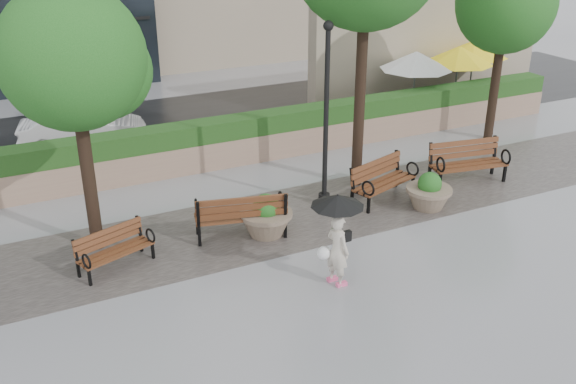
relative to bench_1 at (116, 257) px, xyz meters
name	(u,v)px	position (x,y,z in m)	size (l,w,h in m)	color
ground	(347,280)	(4.05, -2.50, -0.25)	(100.00, 100.00, 0.00)	gray
cobble_strip	(282,219)	(4.05, 0.50, -0.25)	(28.00, 3.20, 0.01)	#383330
hedge_wall	(222,142)	(4.05, 4.50, 0.41)	(24.00, 0.80, 1.35)	#9A7B63
cafe_wall	(429,47)	(13.55, 7.50, 1.75)	(10.00, 0.60, 4.00)	tan
cafe_hedge	(452,103)	(13.05, 5.30, 0.20)	(8.00, 0.50, 0.90)	#174316
asphalt_street	(181,125)	(4.05, 8.50, -0.25)	(40.00, 7.00, 0.00)	black
bench_1	(116,257)	(0.00, 0.00, 0.00)	(1.68, 1.11, 0.84)	brown
bench_2	(241,223)	(2.85, 0.15, 0.07)	(2.15, 1.28, 1.09)	brown
bench_3	(383,188)	(6.85, 0.41, 0.05)	(2.02, 1.29, 1.02)	brown
bench_4	(467,171)	(9.52, 0.36, 0.08)	(2.16, 1.15, 1.10)	brown
planter_left	(266,219)	(3.39, -0.03, 0.14)	(1.20, 1.20, 1.00)	#7F6B56
planter_right	(429,194)	(7.57, -0.51, 0.12)	(1.13, 1.13, 0.95)	#7F6B56
lamppost	(326,128)	(5.35, 0.80, 1.77)	(0.28, 0.28, 4.54)	black
tree_0	(80,62)	(-0.03, 1.15, 3.82)	(3.06, 2.89, 5.64)	black
tree_2	(507,7)	(12.68, 2.91, 3.85)	(3.11, 2.95, 5.70)	black
patio_umb_white	(416,61)	(11.69, 5.80, 1.74)	(2.50, 2.50, 2.30)	black
patio_umb_yellow_a	(459,55)	(13.58, 5.85, 1.74)	(2.50, 2.50, 2.30)	black
patio_umb_yellow_b	(474,49)	(14.86, 6.51, 1.74)	(2.50, 2.50, 2.30)	black
car_right	(83,129)	(0.72, 7.63, 0.37)	(1.31, 3.76, 1.24)	silver
pedestrian	(337,231)	(3.79, -2.49, 0.91)	(1.04, 1.04, 1.90)	beige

